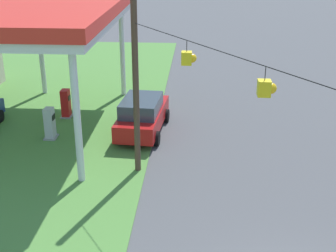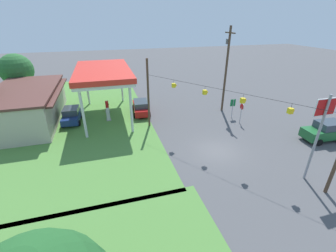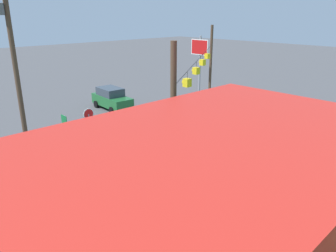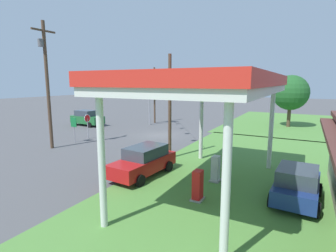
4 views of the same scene
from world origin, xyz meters
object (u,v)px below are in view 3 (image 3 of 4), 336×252
car_at_pumps_front (96,249)px  route_sign (65,126)px  stop_sign_overhead (199,61)px  car_on_crossroad (112,98)px  stop_sign_roadside (89,118)px  utility_pole_main (14,64)px  gas_station_canopy (177,173)px

car_at_pumps_front → route_sign: 11.72m
stop_sign_overhead → route_sign: (12.29, -0.75, -3.11)m
car_on_crossroad → stop_sign_roadside: stop_sign_roadside is taller
car_on_crossroad → stop_sign_roadside: size_ratio=1.89×
stop_sign_roadside → route_sign: (1.82, 0.06, -0.10)m
utility_pole_main → car_at_pumps_front: bearing=80.2°
gas_station_canopy → car_on_crossroad: 25.16m
car_at_pumps_front → utility_pole_main: bearing=-95.2°
stop_sign_overhead → utility_pole_main: bearing=-2.9°
utility_pole_main → car_on_crossroad: bearing=-149.2°
car_at_pumps_front → stop_sign_overhead: stop_sign_overhead is taller
stop_sign_overhead → route_sign: bearing=-3.5°
stop_sign_overhead → route_sign: 12.70m
gas_station_canopy → utility_pole_main: 15.24m
stop_sign_overhead → car_on_crossroad: bearing=-57.5°
gas_station_canopy → car_at_pumps_front: bearing=-94.7°
route_sign → car_on_crossroad: bearing=-141.6°
gas_station_canopy → stop_sign_roadside: 16.92m
car_on_crossroad → gas_station_canopy: bearing=-27.1°
stop_sign_roadside → stop_sign_overhead: bearing=-4.4°
car_at_pumps_front → utility_pole_main: (-1.86, -10.83, 5.00)m
stop_sign_overhead → utility_pole_main: utility_pole_main is taller
stop_sign_roadside → utility_pole_main: 6.02m
gas_station_canopy → stop_sign_overhead: size_ratio=1.75×
car_at_pumps_front → stop_sign_roadside: bearing=-115.3°
gas_station_canopy → route_sign: gas_station_canopy is taller
car_on_crossroad → route_sign: bearing=-48.0°
car_at_pumps_front → stop_sign_roadside: size_ratio=1.95×
car_at_pumps_front → car_on_crossroad: car_on_crossroad is taller
stop_sign_overhead → stop_sign_roadside: bearing=-4.4°
stop_sign_overhead → gas_station_canopy: bearing=40.0°
gas_station_canopy → car_on_crossroad: bearing=-120.7°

